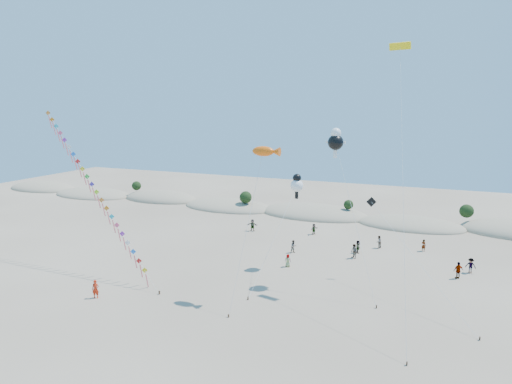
% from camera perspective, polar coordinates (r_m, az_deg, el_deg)
% --- Properties ---
extents(ground, '(160.00, 160.00, 0.00)m').
position_cam_1_polar(ground, '(35.98, -12.09, -19.30)').
color(ground, '#806D58').
rests_on(ground, ground).
extents(dune_ridge, '(145.30, 11.49, 5.57)m').
position_cam_1_polar(dune_ridge, '(74.73, 8.39, -2.99)').
color(dune_ridge, gray).
rests_on(dune_ridge, ground).
extents(kite_train, '(20.67, 7.06, 18.17)m').
position_cam_1_polar(kite_train, '(51.31, -20.96, 0.74)').
color(kite_train, '#3F2D1E').
rests_on(kite_train, ground).
extents(fish_kite, '(2.70, 6.23, 14.64)m').
position_cam_1_polar(fish_kite, '(39.77, 1.35, 5.38)').
color(fish_kite, '#3F2D1E').
rests_on(fish_kite, ground).
extents(cartoon_kite_low, '(2.28, 11.35, 10.87)m').
position_cam_1_polar(cartoon_kite_low, '(48.50, 5.46, 1.05)').
color(cartoon_kite_low, '#3F2D1E').
rests_on(cartoon_kite_low, ground).
extents(cartoon_kite_high, '(6.41, 5.96, 16.17)m').
position_cam_1_polar(cartoon_kite_high, '(44.16, 10.59, 6.74)').
color(cartoon_kite_high, '#3F2D1E').
rests_on(cartoon_kite_high, ground).
extents(parafoil_kite, '(3.99, 15.51, 24.28)m').
position_cam_1_polar(parafoil_kite, '(44.61, 18.68, 17.05)').
color(parafoil_kite, '#3F2D1E').
rests_on(parafoil_kite, ground).
extents(dark_kite, '(10.73, 10.90, 8.80)m').
position_cam_1_polar(dark_kite, '(45.05, 17.83, -4.81)').
color(dark_kite, '#3F2D1E').
rests_on(dark_kite, ground).
extents(flyer_foreground, '(0.78, 0.66, 1.82)m').
position_cam_1_polar(flyer_foreground, '(45.10, -20.61, -12.03)').
color(flyer_foreground, red).
rests_on(flyer_foreground, ground).
extents(beachgoers, '(30.50, 14.97, 1.87)m').
position_cam_1_polar(beachgoers, '(56.55, 12.18, -6.93)').
color(beachgoers, slate).
rests_on(beachgoers, ground).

